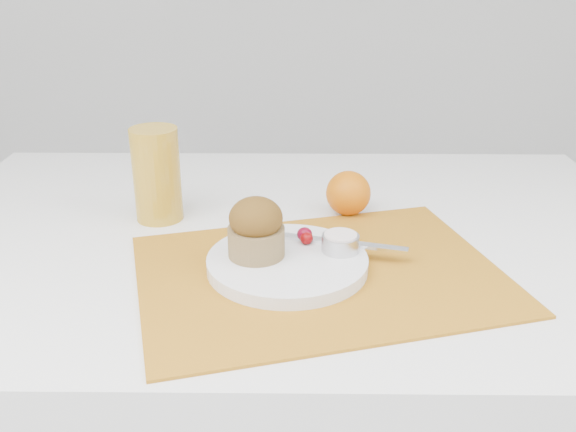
{
  "coord_description": "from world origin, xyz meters",
  "views": [
    {
      "loc": [
        0.01,
        -0.88,
        1.18
      ],
      "look_at": [
        0.0,
        -0.01,
        0.8
      ],
      "focal_mm": 40.0,
      "sensor_mm": 36.0,
      "label": 1
    }
  ],
  "objects_px": {
    "table": "(286,416)",
    "muffin": "(256,229)",
    "plate": "(287,263)",
    "juice_glass": "(157,175)",
    "orange": "(348,193)"
  },
  "relations": [
    {
      "from": "muffin",
      "to": "plate",
      "type": "bearing_deg",
      "value": -8.32
    },
    {
      "from": "juice_glass",
      "to": "muffin",
      "type": "height_order",
      "value": "juice_glass"
    },
    {
      "from": "table",
      "to": "muffin",
      "type": "height_order",
      "value": "muffin"
    },
    {
      "from": "table",
      "to": "muffin",
      "type": "xyz_separation_m",
      "value": [
        -0.04,
        -0.13,
        0.44
      ]
    },
    {
      "from": "muffin",
      "to": "juice_glass",
      "type": "bearing_deg",
      "value": 133.98
    },
    {
      "from": "table",
      "to": "orange",
      "type": "distance_m",
      "value": 0.43
    },
    {
      "from": "table",
      "to": "juice_glass",
      "type": "bearing_deg",
      "value": 167.19
    },
    {
      "from": "orange",
      "to": "juice_glass",
      "type": "bearing_deg",
      "value": -176.09
    },
    {
      "from": "juice_glass",
      "to": "muffin",
      "type": "xyz_separation_m",
      "value": [
        0.17,
        -0.18,
        -0.01
      ]
    },
    {
      "from": "orange",
      "to": "muffin",
      "type": "xyz_separation_m",
      "value": [
        -0.14,
        -0.2,
        0.03
      ]
    },
    {
      "from": "table",
      "to": "plate",
      "type": "height_order",
      "value": "plate"
    },
    {
      "from": "plate",
      "to": "orange",
      "type": "relative_size",
      "value": 2.99
    },
    {
      "from": "juice_glass",
      "to": "orange",
      "type": "bearing_deg",
      "value": 3.91
    },
    {
      "from": "juice_glass",
      "to": "table",
      "type": "bearing_deg",
      "value": -12.81
    },
    {
      "from": "table",
      "to": "plate",
      "type": "bearing_deg",
      "value": -88.09
    }
  ]
}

